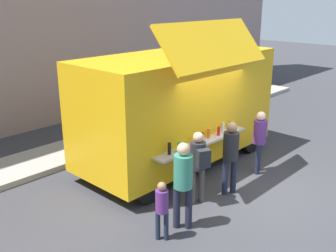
{
  "coord_description": "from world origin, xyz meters",
  "views": [
    {
      "loc": [
        -7.32,
        -4.52,
        4.23
      ],
      "look_at": [
        -0.74,
        1.61,
        1.3
      ],
      "focal_mm": 42.47,
      "sensor_mm": 36.0,
      "label": 1
    }
  ],
  "objects_px": {
    "customer_rear_waiting": "(183,178)",
    "customer_mid_with_backpack": "(198,161)",
    "customer_front_ordering": "(231,152)",
    "food_truck_main": "(179,106)",
    "child_near_queue": "(162,206)",
    "customer_extra_browsing": "(260,137)",
    "trash_bin": "(206,102)"
  },
  "relations": [
    {
      "from": "customer_rear_waiting",
      "to": "customer_extra_browsing",
      "type": "relative_size",
      "value": 1.09
    },
    {
      "from": "food_truck_main",
      "to": "customer_mid_with_backpack",
      "type": "bearing_deg",
      "value": -127.37
    },
    {
      "from": "food_truck_main",
      "to": "customer_extra_browsing",
      "type": "height_order",
      "value": "food_truck_main"
    },
    {
      "from": "customer_rear_waiting",
      "to": "child_near_queue",
      "type": "distance_m",
      "value": 0.65
    },
    {
      "from": "customer_mid_with_backpack",
      "to": "customer_rear_waiting",
      "type": "height_order",
      "value": "customer_rear_waiting"
    },
    {
      "from": "food_truck_main",
      "to": "trash_bin",
      "type": "distance_m",
      "value": 4.94
    },
    {
      "from": "customer_extra_browsing",
      "to": "child_near_queue",
      "type": "height_order",
      "value": "customer_extra_browsing"
    },
    {
      "from": "customer_front_ordering",
      "to": "customer_rear_waiting",
      "type": "xyz_separation_m",
      "value": [
        -1.78,
        -0.16,
        0.03
      ]
    },
    {
      "from": "food_truck_main",
      "to": "customer_rear_waiting",
      "type": "distance_m",
      "value": 3.21
    },
    {
      "from": "customer_rear_waiting",
      "to": "customer_mid_with_backpack",
      "type": "bearing_deg",
      "value": -13.29
    },
    {
      "from": "food_truck_main",
      "to": "trash_bin",
      "type": "relative_size",
      "value": 5.8
    },
    {
      "from": "trash_bin",
      "to": "customer_extra_browsing",
      "type": "height_order",
      "value": "customer_extra_browsing"
    },
    {
      "from": "customer_front_ordering",
      "to": "customer_rear_waiting",
      "type": "relative_size",
      "value": 0.97
    },
    {
      "from": "food_truck_main",
      "to": "customer_front_ordering",
      "type": "relative_size",
      "value": 3.24
    },
    {
      "from": "customer_front_ordering",
      "to": "child_near_queue",
      "type": "distance_m",
      "value": 2.35
    },
    {
      "from": "customer_mid_with_backpack",
      "to": "trash_bin",
      "type": "bearing_deg",
      "value": -28.99
    },
    {
      "from": "trash_bin",
      "to": "customer_extra_browsing",
      "type": "distance_m",
      "value": 5.38
    },
    {
      "from": "trash_bin",
      "to": "customer_rear_waiting",
      "type": "xyz_separation_m",
      "value": [
        -6.53,
        -4.49,
        0.57
      ]
    },
    {
      "from": "child_near_queue",
      "to": "customer_rear_waiting",
      "type": "bearing_deg",
      "value": -38.67
    },
    {
      "from": "customer_front_ordering",
      "to": "customer_rear_waiting",
      "type": "height_order",
      "value": "customer_rear_waiting"
    },
    {
      "from": "food_truck_main",
      "to": "customer_mid_with_backpack",
      "type": "distance_m",
      "value": 2.32
    },
    {
      "from": "child_near_queue",
      "to": "customer_front_ordering",
      "type": "bearing_deg",
      "value": -33.61
    },
    {
      "from": "food_truck_main",
      "to": "child_near_queue",
      "type": "distance_m",
      "value": 3.69
    },
    {
      "from": "customer_mid_with_backpack",
      "to": "customer_extra_browsing",
      "type": "xyz_separation_m",
      "value": [
        2.26,
        -0.11,
        -0.03
      ]
    },
    {
      "from": "food_truck_main",
      "to": "child_near_queue",
      "type": "xyz_separation_m",
      "value": [
        -2.86,
        -2.15,
        -0.89
      ]
    },
    {
      "from": "food_truck_main",
      "to": "customer_rear_waiting",
      "type": "bearing_deg",
      "value": -136.59
    },
    {
      "from": "food_truck_main",
      "to": "customer_extra_browsing",
      "type": "relative_size",
      "value": 3.42
    },
    {
      "from": "customer_extra_browsing",
      "to": "customer_front_ordering",
      "type": "bearing_deg",
      "value": 69.21
    },
    {
      "from": "trash_bin",
      "to": "customer_rear_waiting",
      "type": "relative_size",
      "value": 0.54
    },
    {
      "from": "food_truck_main",
      "to": "trash_bin",
      "type": "bearing_deg",
      "value": 29.14
    },
    {
      "from": "customer_mid_with_backpack",
      "to": "child_near_queue",
      "type": "xyz_separation_m",
      "value": [
        -1.49,
        -0.38,
        -0.29
      ]
    },
    {
      "from": "food_truck_main",
      "to": "customer_extra_browsing",
      "type": "bearing_deg",
      "value": -64.3
    }
  ]
}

